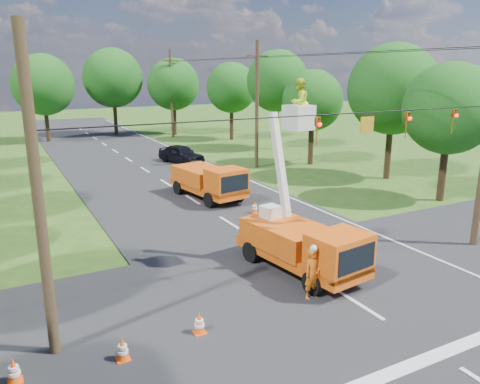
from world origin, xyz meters
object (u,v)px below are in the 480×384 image
distant_car (181,154)px  tree_right_d (277,81)px  pole_left (38,200)px  tree_right_b (393,89)px  traffic_cone_3 (255,207)px  traffic_cone_4 (199,323)px  tree_far_c (173,84)px  traffic_cone_5 (122,349)px  bucket_truck (303,234)px  traffic_cone_6 (14,371)px  tree_right_a (450,109)px  ground_worker (313,274)px  tree_right_e (231,88)px  pole_right_mid (257,104)px  tree_far_a (43,85)px  tree_far_b (113,78)px  second_truck (209,181)px  traffic_cone_2 (254,223)px  tree_right_c (313,101)px  pole_right_far (171,93)px

distant_car → tree_right_d: size_ratio=0.47×
pole_left → tree_right_b: size_ratio=0.93×
traffic_cone_3 → traffic_cone_4: (-7.54, -9.92, 0.00)m
tree_far_c → traffic_cone_5: bearing=-111.9°
bucket_truck → tree_far_c: 42.11m
traffic_cone_6 → traffic_cone_4: bearing=-0.8°
traffic_cone_6 → tree_right_b: 29.31m
bucket_truck → tree_right_a: bearing=11.2°
distant_car → tree_far_c: bearing=52.0°
ground_worker → tree_right_e: (14.91, 35.74, 4.89)m
pole_right_mid → tree_far_c: (1.00, 22.00, 0.96)m
tree_far_a → tree_far_b: bearing=14.0°
pole_left → second_truck: bearing=50.6°
pole_right_mid → tree_far_a: size_ratio=1.05×
traffic_cone_6 → tree_right_d: tree_right_d is taller
traffic_cone_2 → pole_left: 12.73m
tree_right_c → tree_right_e: bearing=87.9°
bucket_truck → ground_worker: 2.32m
tree_far_c → tree_far_b: bearing=155.2°
traffic_cone_2 → tree_right_c: tree_right_c is taller
bucket_truck → tree_far_a: 42.28m
pole_left → tree_far_a: (4.50, 43.00, 1.69)m
distant_car → pole_right_mid: (4.80, -4.58, 4.33)m
pole_left → tree_right_c: (22.70, 19.00, 0.81)m
pole_right_mid → second_truck: bearing=-136.1°
tree_far_a → ground_worker: bearing=-84.9°
second_truck → traffic_cone_5: second_truck is taller
tree_right_a → tree_far_c: bearing=96.3°
pole_left → traffic_cone_4: bearing=-14.2°
tree_right_a → tree_far_b: tree_far_b is taller
traffic_cone_4 → second_truck: bearing=64.6°
bucket_truck → traffic_cone_4: bearing=-165.0°
bucket_truck → distant_car: bucket_truck is taller
distant_car → traffic_cone_4: distant_car is taller
bucket_truck → second_truck: 11.69m
traffic_cone_2 → tree_far_b: tree_far_b is taller
second_truck → traffic_cone_3: bearing=-84.8°
tree_right_b → tree_far_b: 35.12m
traffic_cone_2 → traffic_cone_4: same height
traffic_cone_2 → traffic_cone_6: bearing=-146.4°
ground_worker → pole_right_mid: 23.24m
pole_right_far → tree_far_b: tree_far_b is taller
ground_worker → pole_right_far: 42.07m
distant_car → tree_far_a: tree_far_a is taller
traffic_cone_4 → tree_right_c: (18.69, 20.01, 4.95)m
pole_right_mid → tree_right_d: pole_right_mid is taller
traffic_cone_3 → tree_right_e: 29.14m
second_truck → tree_far_b: bearing=78.2°
pole_right_mid → traffic_cone_6: bearing=-132.3°
bucket_truck → ground_worker: bucket_truck is taller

